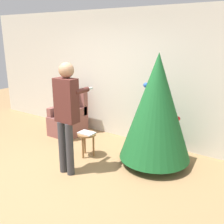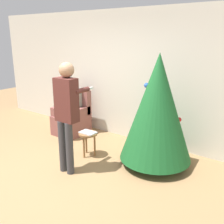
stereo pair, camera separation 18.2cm
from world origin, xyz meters
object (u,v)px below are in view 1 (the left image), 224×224
at_px(side_stool, 87,138).
at_px(christmas_tree, 157,107).
at_px(armchair, 69,119).
at_px(person_seated, 67,105).
at_px(person_standing, 67,109).

bearing_deg(side_stool, christmas_tree, 19.16).
bearing_deg(armchair, side_stool, -32.36).
xyz_separation_m(person_seated, side_stool, (1.07, -0.65, -0.33)).
distance_m(armchair, side_stool, 1.26).
bearing_deg(person_standing, christmas_tree, 44.32).
bearing_deg(side_stool, armchair, 147.64).
bearing_deg(side_stool, person_standing, -78.79).
height_order(person_seated, person_standing, person_standing).
bearing_deg(person_seated, christmas_tree, -6.09).
xyz_separation_m(christmas_tree, armchair, (-2.24, 0.27, -0.69)).
bearing_deg(person_standing, person_seated, 133.19).
bearing_deg(armchair, person_seated, -90.00).
relative_size(person_seated, person_standing, 0.70).
relative_size(christmas_tree, person_standing, 1.07).
distance_m(person_seated, side_stool, 1.29).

